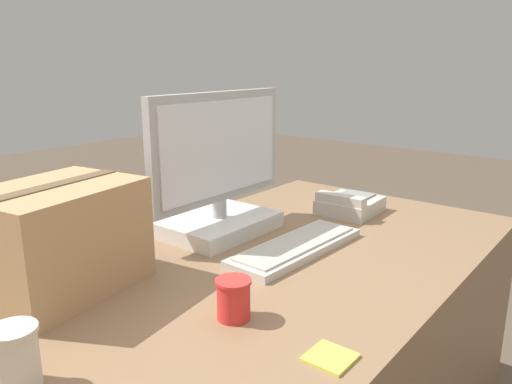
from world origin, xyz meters
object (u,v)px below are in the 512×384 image
object	(u,v)px
desk_phone	(349,204)
cardboard_box	(58,238)
keyboard	(296,247)
paper_cup_right	(234,299)
sticky_note_pad	(330,357)
monitor	(219,180)
paper_cup_left	(16,358)

from	to	relation	value
desk_phone	cardboard_box	distance (m)	0.98
keyboard	paper_cup_right	size ratio (longest dim) A/B	5.29
keyboard	sticky_note_pad	world-z (taller)	keyboard
keyboard	paper_cup_right	bearing A→B (deg)	-162.30
paper_cup_right	sticky_note_pad	xyz separation A→B (m)	(-0.00, -0.23, -0.04)
paper_cup_right	cardboard_box	world-z (taller)	cardboard_box
keyboard	cardboard_box	size ratio (longest dim) A/B	1.17
monitor	paper_cup_left	bearing A→B (deg)	-161.38
keyboard	paper_cup_left	bearing A→B (deg)	-179.11
desk_phone	sticky_note_pad	bearing A→B (deg)	-155.88
desk_phone	sticky_note_pad	world-z (taller)	desk_phone
cardboard_box	sticky_note_pad	xyz separation A→B (m)	(0.14, -0.64, -0.12)
keyboard	sticky_note_pad	size ratio (longest dim) A/B	5.71
paper_cup_left	sticky_note_pad	distance (m)	0.53
desk_phone	paper_cup_right	size ratio (longest dim) A/B	2.48
desk_phone	sticky_note_pad	distance (m)	0.90
desk_phone	paper_cup_right	xyz separation A→B (m)	(-0.81, -0.17, 0.01)
keyboard	paper_cup_right	world-z (taller)	paper_cup_right
paper_cup_left	sticky_note_pad	bearing A→B (deg)	-42.81
desk_phone	cardboard_box	xyz separation A→B (m)	(-0.95, 0.24, 0.09)
paper_cup_right	paper_cup_left	bearing A→B (deg)	162.03
desk_phone	paper_cup_left	distance (m)	1.20
paper_cup_left	sticky_note_pad	world-z (taller)	paper_cup_left
desk_phone	paper_cup_left	xyz separation A→B (m)	(-1.20, -0.04, 0.02)
keyboard	desk_phone	world-z (taller)	desk_phone
monitor	cardboard_box	xyz separation A→B (m)	(-0.52, 0.02, -0.04)
desk_phone	paper_cup_left	size ratio (longest dim) A/B	1.98
cardboard_box	desk_phone	bearing A→B (deg)	-14.00
keyboard	sticky_note_pad	distance (m)	0.52
paper_cup_left	cardboard_box	xyz separation A→B (m)	(0.24, 0.28, 0.07)
keyboard	monitor	bearing A→B (deg)	94.89
keyboard	cardboard_box	bearing A→B (deg)	153.08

